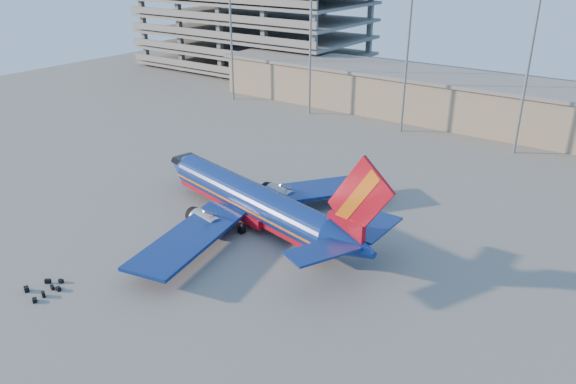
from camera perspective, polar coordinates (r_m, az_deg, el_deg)
name	(u,v)px	position (r m, az deg, el deg)	size (l,w,h in m)	color
ground	(269,236)	(65.25, -1.99, -4.47)	(220.00, 220.00, 0.00)	slate
terminal_building	(508,106)	(109.68, 21.45, 8.10)	(122.00, 16.00, 8.50)	gray
parking_garage	(253,25)	(155.26, -3.62, 16.60)	(62.00, 32.00, 21.40)	slate
light_mast_row	(467,37)	(97.19, 17.75, 14.80)	(101.60, 1.60, 28.65)	gray
aircraft_main	(257,203)	(66.84, -3.21, -1.09)	(38.37, 36.51, 13.16)	navy
luggage_pile	(44,289)	(60.22, -23.56, -9.04)	(3.00, 3.92, 0.51)	black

